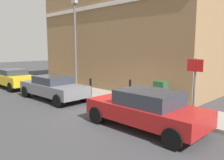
{
  "coord_description": "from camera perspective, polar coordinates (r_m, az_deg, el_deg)",
  "views": [
    {
      "loc": [
        -6.68,
        -6.65,
        2.83
      ],
      "look_at": [
        1.42,
        1.46,
        1.2
      ],
      "focal_mm": 36.5,
      "sensor_mm": 36.0,
      "label": 1
    }
  ],
  "objects": [
    {
      "name": "utility_cabinet",
      "position": [
        10.81,
        11.94,
        -3.55
      ],
      "size": [
        0.46,
        0.61,
        1.15
      ],
      "color": "#1E4C28",
      "rests_on": "sidewalk"
    },
    {
      "name": "ground",
      "position": [
        9.84,
        0.14,
        -8.62
      ],
      "size": [
        80.0,
        80.0,
        0.0
      ],
      "primitive_type": "plane",
      "color": "#38383A"
    },
    {
      "name": "street_sign",
      "position": [
        8.76,
        19.99,
        -0.05
      ],
      "size": [
        0.08,
        0.6,
        2.3
      ],
      "color": "#59595B",
      "rests_on": "sidewalk"
    },
    {
      "name": "lamppost",
      "position": [
        15.45,
        -9.2,
        9.74
      ],
      "size": [
        0.2,
        0.44,
        5.72
      ],
      "color": "#59595B",
      "rests_on": "sidewalk"
    },
    {
      "name": "corner_building",
      "position": [
        17.14,
        4.31,
        14.8
      ],
      "size": [
        6.11,
        12.95,
        9.68
      ],
      "color": "olive",
      "rests_on": "ground"
    },
    {
      "name": "car_red",
      "position": [
        8.1,
        8.52,
        -7.09
      ],
      "size": [
        1.94,
        4.29,
        1.37
      ],
      "rotation": [
        0.0,
        0.0,
        1.58
      ],
      "color": "maroon",
      "rests_on": "ground"
    },
    {
      "name": "bollard_far_kerb",
      "position": [
        12.51,
        -5.37,
        -1.72
      ],
      "size": [
        0.14,
        0.14,
        1.04
      ],
      "color": "black",
      "rests_on": "sidewalk"
    },
    {
      "name": "car_yellow",
      "position": [
        17.64,
        -23.68,
        0.5
      ],
      "size": [
        1.82,
        4.43,
        1.33
      ],
      "rotation": [
        0.0,
        0.0,
        1.58
      ],
      "color": "gold",
      "rests_on": "ground"
    },
    {
      "name": "bollard_near_cabinet",
      "position": [
        12.0,
        4.54,
        -2.13
      ],
      "size": [
        0.14,
        0.14,
        1.04
      ],
      "color": "black",
      "rests_on": "sidewalk"
    },
    {
      "name": "sidewalk",
      "position": [
        15.62,
        -10.19,
        -2.2
      ],
      "size": [
        2.28,
        30.0,
        0.15
      ],
      "primitive_type": "cube",
      "color": "gray",
      "rests_on": "ground"
    },
    {
      "name": "car_grey",
      "position": [
        12.88,
        -14.52,
        -1.73
      ],
      "size": [
        1.92,
        4.42,
        1.3
      ],
      "rotation": [
        0.0,
        0.0,
        1.6
      ],
      "color": "slate",
      "rests_on": "ground"
    }
  ]
}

